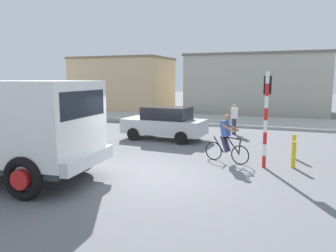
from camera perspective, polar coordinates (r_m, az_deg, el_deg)
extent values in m
plane|color=slate|center=(9.97, -2.56, -8.96)|extent=(120.00, 120.00, 0.00)
cube|color=#ADADA8|center=(22.68, 11.17, 0.90)|extent=(80.00, 5.00, 0.16)
cube|color=white|center=(10.51, -26.65, 1.09)|extent=(5.37, 2.89, 2.20)
cube|color=#2D3338|center=(10.70, -26.24, -5.19)|extent=(5.27, 2.83, 0.16)
cube|color=silver|center=(9.07, -13.64, -5.72)|extent=(0.42, 2.39, 0.36)
cube|color=black|center=(8.91, -14.80, 3.75)|extent=(0.28, 2.13, 0.70)
torus|color=black|center=(10.74, -15.17, -4.95)|extent=(1.11, 0.32, 1.10)
cylinder|color=red|center=(10.74, -15.17, -4.95)|extent=(0.52, 0.34, 0.50)
torus|color=black|center=(8.75, -24.12, -8.44)|extent=(1.11, 0.32, 1.10)
cylinder|color=red|center=(8.75, -24.12, -8.44)|extent=(0.52, 0.34, 0.50)
torus|color=black|center=(11.55, 12.51, -4.99)|extent=(0.66, 0.24, 0.68)
torus|color=black|center=(12.02, 7.98, -4.34)|extent=(0.66, 0.24, 0.68)
cylinder|color=black|center=(11.58, 11.05, -2.05)|extent=(0.59, 0.22, 0.09)
cylinder|color=black|center=(11.60, 11.28, -3.27)|extent=(0.50, 0.19, 0.57)
cylinder|color=black|center=(11.87, 8.85, -3.19)|extent=(0.43, 0.17, 0.57)
cylinder|color=black|center=(11.50, 12.44, -3.54)|extent=(0.10, 0.07, 0.59)
cylinder|color=black|center=(11.45, 12.38, -1.99)|extent=(0.17, 0.49, 0.03)
cube|color=black|center=(11.72, 9.75, -2.02)|extent=(0.26, 0.18, 0.06)
cube|color=#3351A8|center=(11.65, 10.00, -0.45)|extent=(0.37, 0.39, 0.59)
sphere|color=#9E7051|center=(11.56, 10.36, 1.48)|extent=(0.22, 0.22, 0.22)
cylinder|color=#2D334C|center=(11.82, 10.29, -3.08)|extent=(0.33, 0.20, 0.57)
cylinder|color=#9E7051|center=(11.69, 11.24, -0.20)|extent=(0.50, 0.23, 0.29)
cylinder|color=#2D334C|center=(11.64, 9.83, -3.24)|extent=(0.33, 0.20, 0.57)
cylinder|color=#9E7051|center=(11.41, 10.52, -0.39)|extent=(0.50, 0.23, 0.29)
cylinder|color=red|center=(11.43, 16.45, -6.00)|extent=(0.12, 0.12, 0.40)
cylinder|color=white|center=(11.34, 16.54, -4.04)|extent=(0.12, 0.12, 0.40)
cylinder|color=red|center=(11.27, 16.62, -2.05)|extent=(0.12, 0.12, 0.40)
cylinder|color=white|center=(11.20, 16.71, -0.04)|extent=(0.12, 0.12, 0.40)
cylinder|color=red|center=(11.15, 16.79, 2.00)|extent=(0.12, 0.12, 0.40)
cylinder|color=white|center=(11.12, 16.88, 4.04)|extent=(0.12, 0.12, 0.40)
cylinder|color=red|center=(11.10, 16.97, 6.10)|extent=(0.12, 0.12, 0.40)
cylinder|color=white|center=(11.09, 17.06, 8.17)|extent=(0.12, 0.12, 0.40)
cube|color=black|center=(11.27, 17.07, 6.89)|extent=(0.24, 0.20, 0.60)
sphere|color=red|center=(11.39, 17.11, 6.90)|extent=(0.14, 0.14, 0.14)
cube|color=#B7B7BC|center=(15.87, -0.70, -0.03)|extent=(4.09, 1.91, 0.70)
cube|color=black|center=(15.72, -0.20, 2.28)|extent=(2.27, 1.56, 0.60)
cylinder|color=black|center=(15.74, -6.10, -1.43)|extent=(0.61, 0.21, 0.60)
cylinder|color=black|center=(17.21, -3.25, -0.56)|extent=(0.61, 0.21, 0.60)
cylinder|color=black|center=(14.67, 2.31, -2.12)|extent=(0.61, 0.21, 0.60)
cylinder|color=black|center=(16.24, 4.55, -1.11)|extent=(0.61, 0.21, 0.60)
cylinder|color=#2D334C|center=(17.70, 11.49, -0.06)|extent=(0.22, 0.22, 0.85)
cube|color=white|center=(17.61, 11.56, 2.21)|extent=(0.34, 0.22, 0.56)
sphere|color=tan|center=(17.57, 11.60, 3.48)|extent=(0.20, 0.20, 0.20)
cylinder|color=gold|center=(11.65, 21.16, -4.69)|extent=(0.14, 0.14, 0.90)
cylinder|color=gold|center=(13.02, 21.17, -3.35)|extent=(0.14, 0.14, 0.90)
cube|color=#D1B284|center=(31.50, -7.87, 7.16)|extent=(8.49, 5.82, 4.68)
cube|color=#7D6B4F|center=(31.55, -7.96, 11.59)|extent=(8.66, 5.94, 0.20)
cube|color=#B2AD9E|center=(29.55, 15.37, 6.94)|extent=(11.14, 7.40, 4.76)
cube|color=slate|center=(29.60, 15.56, 11.74)|extent=(11.36, 7.55, 0.20)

